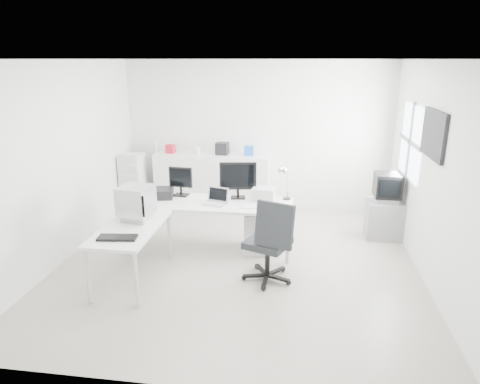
# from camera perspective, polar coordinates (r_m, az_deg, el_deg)

# --- Properties ---
(floor) EXTENTS (5.00, 5.00, 0.01)m
(floor) POSITION_cam_1_polar(r_m,az_deg,el_deg) (6.24, -0.26, -9.35)
(floor) COLOR beige
(floor) RESTS_ON ground
(ceiling) EXTENTS (5.00, 5.00, 0.01)m
(ceiling) POSITION_cam_1_polar(r_m,az_deg,el_deg) (5.58, -0.30, 17.31)
(ceiling) COLOR white
(ceiling) RESTS_ON back_wall
(back_wall) EXTENTS (5.00, 0.02, 2.80)m
(back_wall) POSITION_cam_1_polar(r_m,az_deg,el_deg) (8.18, 2.26, 7.44)
(back_wall) COLOR silver
(back_wall) RESTS_ON floor
(left_wall) EXTENTS (0.02, 5.00, 2.80)m
(left_wall) POSITION_cam_1_polar(r_m,az_deg,el_deg) (6.58, -22.40, 3.71)
(left_wall) COLOR silver
(left_wall) RESTS_ON floor
(right_wall) EXTENTS (0.02, 5.00, 2.80)m
(right_wall) POSITION_cam_1_polar(r_m,az_deg,el_deg) (5.94, 24.34, 2.12)
(right_wall) COLOR silver
(right_wall) RESTS_ON floor
(window) EXTENTS (0.02, 1.20, 1.10)m
(window) POSITION_cam_1_polar(r_m,az_deg,el_deg) (7.03, 21.80, 6.25)
(window) COLOR white
(window) RESTS_ON right_wall
(wall_picture) EXTENTS (0.04, 0.90, 0.60)m
(wall_picture) POSITION_cam_1_polar(r_m,az_deg,el_deg) (5.93, 24.40, 7.05)
(wall_picture) COLOR black
(wall_picture) RESTS_ON right_wall
(main_desk) EXTENTS (2.40, 0.80, 0.75)m
(main_desk) POSITION_cam_1_polar(r_m,az_deg,el_deg) (6.55, -3.63, -4.47)
(main_desk) COLOR white
(main_desk) RESTS_ON floor
(side_desk) EXTENTS (0.70, 1.40, 0.75)m
(side_desk) POSITION_cam_1_polar(r_m,az_deg,el_deg) (5.82, -14.14, -7.90)
(side_desk) COLOR white
(side_desk) RESTS_ON floor
(drawer_pedestal) EXTENTS (0.40, 0.50, 0.60)m
(drawer_pedestal) POSITION_cam_1_polar(r_m,az_deg,el_deg) (6.53, 2.53, -5.24)
(drawer_pedestal) COLOR white
(drawer_pedestal) RESTS_ON floor
(inkjet_printer) EXTENTS (0.46, 0.39, 0.14)m
(inkjet_printer) POSITION_cam_1_polar(r_m,az_deg,el_deg) (6.70, -10.66, -0.16)
(inkjet_printer) COLOR black
(inkjet_printer) RESTS_ON main_desk
(lcd_monitor_small) EXTENTS (0.39, 0.25, 0.47)m
(lcd_monitor_small) POSITION_cam_1_polar(r_m,az_deg,el_deg) (6.71, -7.91, 1.42)
(lcd_monitor_small) COLOR black
(lcd_monitor_small) RESTS_ON main_desk
(lcd_monitor_large) EXTENTS (0.59, 0.30, 0.58)m
(lcd_monitor_large) POSITION_cam_1_polar(r_m,az_deg,el_deg) (6.51, -0.28, 1.63)
(lcd_monitor_large) COLOR black
(lcd_monitor_large) RESTS_ON main_desk
(laptop) EXTENTS (0.38, 0.39, 0.20)m
(laptop) POSITION_cam_1_polar(r_m,az_deg,el_deg) (6.28, -3.44, -0.79)
(laptop) COLOR #B7B7BA
(laptop) RESTS_ON main_desk
(white_keyboard) EXTENTS (0.38, 0.17, 0.02)m
(white_keyboard) POSITION_cam_1_polar(r_m,az_deg,el_deg) (6.18, 1.95, -2.00)
(white_keyboard) COLOR white
(white_keyboard) RESTS_ON main_desk
(white_mouse) EXTENTS (0.06, 0.06, 0.06)m
(white_mouse) POSITION_cam_1_polar(r_m,az_deg,el_deg) (6.20, 4.76, -1.79)
(white_mouse) COLOR white
(white_mouse) RESTS_ON main_desk
(laser_printer) EXTENTS (0.36, 0.32, 0.19)m
(laser_printer) POSITION_cam_1_polar(r_m,az_deg,el_deg) (6.49, 3.18, -0.24)
(laser_printer) COLOR #B4B4B4
(laser_printer) RESTS_ON main_desk
(desk_lamp) EXTENTS (0.16, 0.16, 0.44)m
(desk_lamp) POSITION_cam_1_polar(r_m,az_deg,el_deg) (6.52, 6.33, 0.90)
(desk_lamp) COLOR silver
(desk_lamp) RESTS_ON main_desk
(crt_monitor) EXTENTS (0.48, 0.48, 0.48)m
(crt_monitor) POSITION_cam_1_polar(r_m,az_deg,el_deg) (5.81, -13.68, -1.34)
(crt_monitor) COLOR #B7B7BA
(crt_monitor) RESTS_ON side_desk
(black_keyboard) EXTENTS (0.48, 0.24, 0.03)m
(black_keyboard) POSITION_cam_1_polar(r_m,az_deg,el_deg) (5.33, -16.03, -5.86)
(black_keyboard) COLOR black
(black_keyboard) RESTS_ON side_desk
(office_chair) EXTENTS (0.87, 0.87, 1.16)m
(office_chair) POSITION_cam_1_polar(r_m,az_deg,el_deg) (5.57, 3.74, -6.26)
(office_chair) COLOR #242729
(office_chair) RESTS_ON floor
(tv_cabinet) EXTENTS (0.57, 0.46, 0.62)m
(tv_cabinet) POSITION_cam_1_polar(r_m,az_deg,el_deg) (7.34, 18.64, -3.47)
(tv_cabinet) COLOR gray
(tv_cabinet) RESTS_ON floor
(crt_tv) EXTENTS (0.50, 0.48, 0.45)m
(crt_tv) POSITION_cam_1_polar(r_m,az_deg,el_deg) (7.18, 19.05, 0.52)
(crt_tv) COLOR black
(crt_tv) RESTS_ON tv_cabinet
(sideboard) EXTENTS (2.17, 0.54, 1.08)m
(sideboard) POSITION_cam_1_polar(r_m,az_deg,el_deg) (8.24, -3.69, 1.38)
(sideboard) COLOR white
(sideboard) RESTS_ON floor
(clutter_box_a) EXTENTS (0.19, 0.17, 0.16)m
(clutter_box_a) POSITION_cam_1_polar(r_m,az_deg,el_deg) (8.29, -9.22, 5.70)
(clutter_box_a) COLOR red
(clutter_box_a) RESTS_ON sideboard
(clutter_box_b) EXTENTS (0.16, 0.15, 0.13)m
(clutter_box_b) POSITION_cam_1_polar(r_m,az_deg,el_deg) (8.16, -5.85, 5.56)
(clutter_box_b) COLOR white
(clutter_box_b) RESTS_ON sideboard
(clutter_box_c) EXTENTS (0.25, 0.23, 0.22)m
(clutter_box_c) POSITION_cam_1_polar(r_m,az_deg,el_deg) (8.05, -2.38, 5.81)
(clutter_box_c) COLOR black
(clutter_box_c) RESTS_ON sideboard
(clutter_box_d) EXTENTS (0.19, 0.17, 0.17)m
(clutter_box_d) POSITION_cam_1_polar(r_m,az_deg,el_deg) (7.98, 1.17, 5.53)
(clutter_box_d) COLOR #1852AD
(clutter_box_d) RESTS_ON sideboard
(clutter_bottle) EXTENTS (0.07, 0.07, 0.22)m
(clutter_bottle) POSITION_cam_1_polar(r_m,az_deg,el_deg) (8.42, -11.12, 5.99)
(clutter_bottle) COLOR white
(clutter_bottle) RESTS_ON sideboard
(filing_cabinet) EXTENTS (0.39, 0.46, 1.10)m
(filing_cabinet) POSITION_cam_1_polar(r_m,az_deg,el_deg) (8.34, -14.03, 1.14)
(filing_cabinet) COLOR white
(filing_cabinet) RESTS_ON floor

